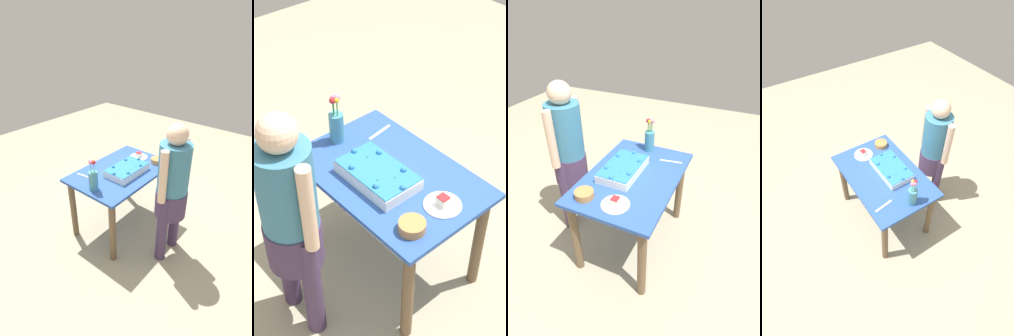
{
  "view_description": "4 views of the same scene",
  "coord_description": "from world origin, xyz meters",
  "views": [
    {
      "loc": [
        -1.95,
        -1.67,
        2.25
      ],
      "look_at": [
        -0.04,
        -0.11,
        0.86
      ],
      "focal_mm": 28.0,
      "sensor_mm": 36.0,
      "label": 1
    },
    {
      "loc": [
        1.69,
        -1.55,
        2.77
      ],
      "look_at": [
        0.02,
        -0.1,
        0.89
      ],
      "focal_mm": 55.0,
      "sensor_mm": 36.0,
      "label": 2
    },
    {
      "loc": [
        1.64,
        0.77,
        2.06
      ],
      "look_at": [
        -0.02,
        0.0,
        0.85
      ],
      "focal_mm": 28.0,
      "sensor_mm": 36.0,
      "label": 3
    },
    {
      "loc": [
        -1.61,
        0.98,
        2.93
      ],
      "look_at": [
        -0.02,
        -0.04,
        0.88
      ],
      "focal_mm": 28.0,
      "sensor_mm": 36.0,
      "label": 4
    }
  ],
  "objects": [
    {
      "name": "sheet_cake",
      "position": [
        -0.01,
        -0.09,
        0.82
      ],
      "size": [
        0.47,
        0.28,
        0.1
      ],
      "color": "white",
      "rests_on": "dining_table"
    },
    {
      "name": "ground_plane",
      "position": [
        0.0,
        0.0,
        0.0
      ],
      "size": [
        8.0,
        8.0,
        0.0
      ],
      "primitive_type": "plane",
      "color": "tan"
    },
    {
      "name": "person_standing",
      "position": [
        -0.02,
        -0.68,
        0.85
      ],
      "size": [
        0.45,
        0.31,
        1.49
      ],
      "rotation": [
        0.0,
        0.0,
        1.57
      ],
      "color": "#443253",
      "rests_on": "ground_plane"
    },
    {
      "name": "cake_knife",
      "position": [
        -0.35,
        0.22,
        0.78
      ],
      "size": [
        0.05,
        0.2,
        0.0
      ],
      "primitive_type": "cube",
      "rotation": [
        0.0,
        0.0,
        4.86
      ],
      "color": "silver",
      "rests_on": "dining_table"
    },
    {
      "name": "dining_table",
      "position": [
        0.0,
        0.0,
        0.62
      ],
      "size": [
        1.13,
        0.75,
        0.78
      ],
      "color": "#2E54A4",
      "rests_on": "ground_plane"
    },
    {
      "name": "flower_vase",
      "position": [
        -0.46,
        -0.04,
        0.9
      ],
      "size": [
        0.09,
        0.09,
        0.33
      ],
      "color": "teal",
      "rests_on": "dining_table"
    },
    {
      "name": "fruit_bowl",
      "position": [
        0.41,
        -0.22,
        0.8
      ],
      "size": [
        0.15,
        0.15,
        0.06
      ],
      "primitive_type": "cylinder",
      "color": "#BE8044",
      "rests_on": "dining_table"
    },
    {
      "name": "serving_plate_with_slice",
      "position": [
        0.39,
        0.04,
        0.79
      ],
      "size": [
        0.21,
        0.21,
        0.07
      ],
      "color": "white",
      "rests_on": "dining_table"
    }
  ]
}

